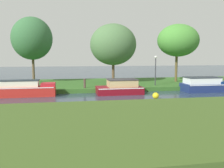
{
  "coord_description": "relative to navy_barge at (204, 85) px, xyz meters",
  "views": [
    {
      "loc": [
        -3.73,
        -19.89,
        3.43
      ],
      "look_at": [
        0.05,
        1.2,
        0.9
      ],
      "focal_mm": 38.35,
      "sensor_mm": 36.0,
      "label": 1
    }
  ],
  "objects": [
    {
      "name": "lamp_post",
      "position": [
        -4.17,
        2.21,
        1.67
      ],
      "size": [
        0.24,
        0.24,
        3.04
      ],
      "color": "#333338",
      "rests_on": "riverbank_far"
    },
    {
      "name": "maroon_cruiser",
      "position": [
        -8.35,
        0.0,
        -0.07
      ],
      "size": [
        4.12,
        2.25,
        1.33
      ],
      "color": "maroon",
      "rests_on": "ground_plane"
    },
    {
      "name": "mooring_post_near",
      "position": [
        -11.46,
        1.49,
        0.21
      ],
      "size": [
        0.2,
        0.2,
        0.88
      ],
      "primitive_type": "cylinder",
      "color": "#47342E",
      "rests_on": "riverbank_far"
    },
    {
      "name": "riverbank_near",
      "position": [
        -9.14,
        -10.2,
        -0.43
      ],
      "size": [
        72.0,
        10.0,
        0.4
      ],
      "primitive_type": "cube",
      "color": "#3B5420",
      "rests_on": "ground_plane"
    },
    {
      "name": "riverbank_far",
      "position": [
        -9.14,
        5.8,
        -0.43
      ],
      "size": [
        72.0,
        10.0,
        0.4
      ],
      "primitive_type": "cube",
      "color": "#315D22",
      "rests_on": "ground_plane"
    },
    {
      "name": "channel_buoy",
      "position": [
        -6.1,
        -3.13,
        -0.37
      ],
      "size": [
        0.51,
        0.51,
        0.51
      ],
      "primitive_type": "sphere",
      "color": "yellow",
      "rests_on": "ground_plane"
    },
    {
      "name": "willow_tree_left",
      "position": [
        -16.93,
        7.38,
        4.74
      ],
      "size": [
        4.53,
        4.5,
        7.37
      ],
      "color": "brown",
      "rests_on": "riverbank_far"
    },
    {
      "name": "willow_tree_right",
      "position": [
        -0.44,
        5.03,
        4.56
      ],
      "size": [
        4.85,
        4.16,
        6.65
      ],
      "color": "brown",
      "rests_on": "riverbank_far"
    },
    {
      "name": "navy_barge",
      "position": [
        0.0,
        0.0,
        0.0
      ],
      "size": [
        4.22,
        2.14,
        1.4
      ],
      "color": "navy",
      "rests_on": "ground_plane"
    },
    {
      "name": "willow_tree_centre",
      "position": [
        -7.98,
        5.46,
        4.05
      ],
      "size": [
        5.16,
        4.76,
        6.58
      ],
      "color": "brown",
      "rests_on": "riverbank_far"
    },
    {
      "name": "ground_plane",
      "position": [
        -9.14,
        -1.2,
        -0.63
      ],
      "size": [
        120.0,
        120.0,
        0.0
      ],
      "primitive_type": "plane",
      "color": "#293848"
    }
  ]
}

